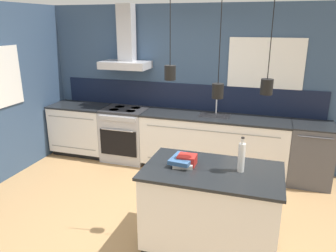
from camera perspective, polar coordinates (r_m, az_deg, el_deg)
The scene contains 11 objects.
ground_plane at distance 4.20m, azimuth -4.41°, elevation -15.90°, with size 16.00×16.00×0.00m, color #A87F51.
wall_back at distance 5.50m, azimuth 2.50°, elevation 7.56°, with size 5.60×2.35×2.60m.
wall_left at distance 5.54m, azimuth -25.95°, elevation 5.35°, with size 0.08×3.80×2.60m.
counter_run_left at distance 6.16m, azimuth -14.78°, elevation -0.48°, with size 1.02×0.64×0.91m.
counter_run_sink at distance 5.32m, azimuth 7.83°, elevation -2.93°, with size 2.31×0.64×1.27m.
oven_range at distance 5.75m, azimuth -7.34°, elevation -1.40°, with size 0.75×0.66×0.91m.
dishwasher at distance 5.30m, azimuth 23.49°, elevation -4.45°, with size 0.60×0.65×0.91m.
kitchen_island at distance 3.54m, azimuth 7.45°, elevation -14.14°, with size 1.38×0.83×0.91m.
bottle_on_island at distance 3.28m, azimuth 12.68°, elevation -5.27°, with size 0.07×0.07×0.36m.
book_stack at distance 3.39m, azimuth 2.60°, elevation -6.04°, with size 0.25×0.32×0.08m.
red_supply_box at distance 3.39m, azimuth 3.31°, elevation -5.91°, with size 0.19×0.17×0.10m.
Camera 1 is at (1.35, -3.23, 2.31)m, focal length 35.00 mm.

